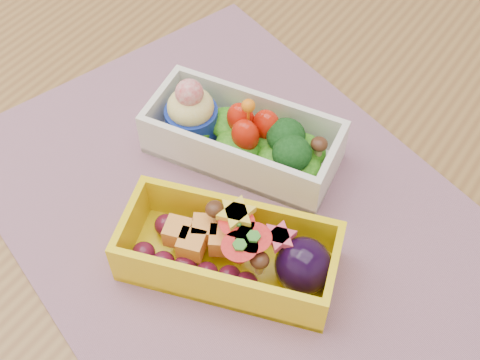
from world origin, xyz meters
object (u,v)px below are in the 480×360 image
Objects in this scene: placemat at (230,206)px; bento_yellow at (233,252)px; table at (229,241)px; bento_white at (242,136)px.

bento_yellow is (0.04, -0.05, 0.03)m from placemat.
bento_yellow reaches higher than table.
bento_yellow is at bearing -68.42° from bento_white.
bento_white reaches higher than placemat.
table is at bearing 109.69° from bento_yellow.
bento_white is (-0.01, 0.04, 0.13)m from table.
bento_white reaches higher than table.
placemat reaches higher than table.
placemat is at bearing 108.83° from bento_yellow.
table is 2.60× the size of placemat.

